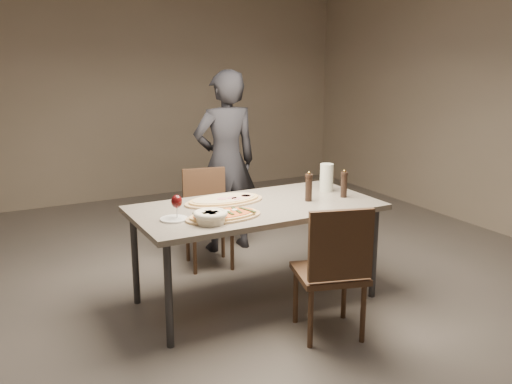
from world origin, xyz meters
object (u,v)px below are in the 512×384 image
carafe (327,178)px  chair_far (207,212)px  pepper_mill_left (309,187)px  zucchini_pizza (223,215)px  dining_table (256,213)px  bread_basket (211,216)px  diner (226,162)px  chair_near (334,265)px  ham_pizza (224,200)px

carafe → chair_far: carafe is taller
pepper_mill_left → chair_far: bearing=113.2°
zucchini_pizza → pepper_mill_left: pepper_mill_left is taller
dining_table → bread_basket: 0.54m
dining_table → zucchini_pizza: size_ratio=3.32×
zucchini_pizza → diner: size_ratio=0.32×
bread_basket → chair_near: chair_near is taller
bread_basket → pepper_mill_left: (0.88, 0.17, 0.06)m
bread_basket → chair_far: 1.28m
dining_table → pepper_mill_left: size_ratio=7.90×
pepper_mill_left → chair_far: size_ratio=0.27×
chair_far → carafe: bearing=142.9°
pepper_mill_left → chair_near: bearing=-109.5°
zucchini_pizza → bread_basket: 0.15m
dining_table → chair_far: (-0.01, 0.90, -0.22)m
zucchini_pizza → carafe: 1.09m
ham_pizza → bread_basket: bearing=-142.7°
zucchini_pizza → carafe: (1.05, 0.29, 0.09)m
carafe → diner: bearing=111.1°
bread_basket → ham_pizza: bearing=55.3°
pepper_mill_left → ham_pizza: bearing=155.5°
carafe → zucchini_pizza: bearing=-164.4°
dining_table → chair_far: chair_far is taller
carafe → diner: size_ratio=0.13×
ham_pizza → carafe: size_ratio=2.77×
zucchini_pizza → bread_basket: size_ratio=2.40×
dining_table → diner: (0.30, 1.16, 0.15)m
pepper_mill_left → carafe: bearing=33.0°
ham_pizza → pepper_mill_left: pepper_mill_left is taller
pepper_mill_left → diner: (-0.11, 1.24, -0.01)m
carafe → chair_far: bearing=132.2°
zucchini_pizza → ham_pizza: (0.18, 0.36, -0.00)m
dining_table → zucchini_pizza: (-0.35, -0.18, 0.07)m
zucchini_pizza → chair_near: 0.81m
dining_table → chair_near: (0.17, -0.76, -0.18)m
ham_pizza → pepper_mill_left: 0.64m
diner → zucchini_pizza: bearing=67.0°
chair_near → bread_basket: bearing=157.7°
dining_table → bread_basket: (-0.47, -0.25, 0.11)m
zucchini_pizza → ham_pizza: size_ratio=0.88×
chair_far → dining_table: bearing=101.6°
ham_pizza → chair_far: 0.79m
chair_far → chair_near: bearing=106.9°
dining_table → chair_far: size_ratio=2.14×
dining_table → pepper_mill_left: bearing=-10.9°
bread_basket → chair_far: (0.46, 1.15, -0.33)m
pepper_mill_left → zucchini_pizza: bearing=-172.4°
chair_far → diner: diner is taller
dining_table → chair_far: 0.93m
dining_table → chair_near: size_ratio=1.97×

